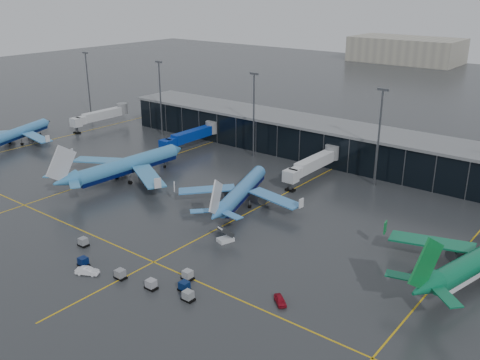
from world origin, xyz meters
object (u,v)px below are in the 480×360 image
Objects in this scene: airliner_klm_near at (242,182)px; service_van_red at (280,300)px; service_van_white at (87,271)px; baggage_carts at (140,274)px; airliner_arkefly at (128,156)px; mobile_airstair at (225,238)px; airliner_klm_west at (17,127)px.

service_van_red is (31.24, -29.63, -5.07)m from airliner_klm_near.
service_van_white is (-1.76, -43.63, -4.98)m from airliner_klm_near.
baggage_carts reaches higher than service_van_red.
airliner_arkefly is 10.10× the size of service_van_white.
baggage_carts is 7.55× the size of service_van_white.
airliner_klm_near is 43.95m from service_van_white.
mobile_airstair is at bearing -13.31° from airliner_arkefly.
airliner_klm_west is 90.45m from airliner_klm_near.
airliner_klm_near is 9.92× the size of mobile_airstair.
service_van_red is (65.73, -24.17, -6.06)m from airliner_arkefly.
mobile_airstair is at bearing -80.70° from airliner_klm_near.
airliner_klm_near is (90.32, 4.81, 0.11)m from airliner_klm_west.
airliner_klm_west is 9.92× the size of service_van_red.
mobile_airstair is at bearing -27.00° from airliner_klm_west.
airliner_arkefly is 34.94m from airliner_klm_near.
airliner_arkefly reaches higher than service_van_white.
service_van_white is at bearing -47.08° from airliner_arkefly.
service_van_red is at bearing 19.40° from baggage_carts.
airliner_klm_near reaches higher than service_van_white.
airliner_klm_west is at bearing 164.10° from airliner_klm_near.
airliner_arkefly reaches higher than mobile_airstair.
airliner_klm_near is at bearing 99.82° from baggage_carts.
baggage_carts is at bearing -86.15° from service_van_white.
airliner_klm_near is 8.59× the size of service_van_white.
service_van_white is (-33.00, -14.00, 0.09)m from service_van_red.
service_van_white is (-11.30, -25.87, -0.06)m from mobile_airstair.
airliner_klm_west is 100.81m from mobile_airstair.
baggage_carts is at bearing -36.31° from airliner_arkefly.
baggage_carts is at bearing -38.66° from airliner_klm_west.
airliner_klm_near is 1.14× the size of baggage_carts.
airliner_klm_near is at bearing -30.89° from service_van_white.
service_van_red is 0.85× the size of service_van_white.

